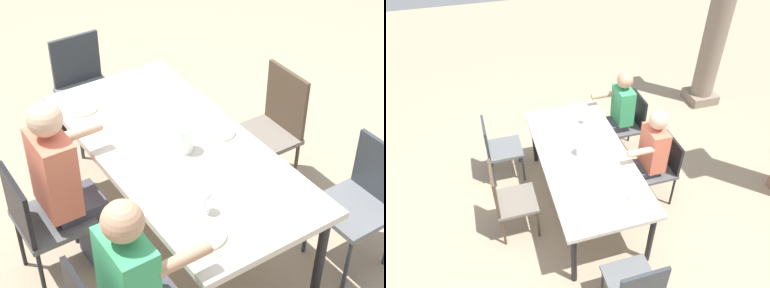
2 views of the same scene
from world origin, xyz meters
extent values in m
plane|color=gray|center=(0.00, 0.00, 0.00)|extent=(16.00, 16.00, 0.00)
cube|color=beige|center=(0.00, 0.00, 0.75)|extent=(2.07, 0.97, 0.05)
cylinder|color=black|center=(0.96, 0.41, 0.36)|extent=(0.06, 0.06, 0.73)
cylinder|color=black|center=(-0.96, -0.41, 0.36)|extent=(0.06, 0.06, 0.73)
cylinder|color=black|center=(0.96, -0.41, 0.36)|extent=(0.06, 0.06, 0.73)
cube|color=#5B5E61|center=(-0.79, -0.83, 0.44)|extent=(0.44, 0.44, 0.04)
cube|color=#2D3338|center=(-0.79, -1.03, 0.66)|extent=(0.42, 0.03, 0.43)
cylinder|color=#2D3338|center=(-0.60, -0.64, 0.21)|extent=(0.03, 0.03, 0.43)
cylinder|color=#2D3338|center=(-0.98, -0.64, 0.21)|extent=(0.03, 0.03, 0.43)
cylinder|color=#2D3338|center=(-0.60, -1.02, 0.21)|extent=(0.03, 0.03, 0.43)
cube|color=#4F4F50|center=(0.14, 0.83, 0.47)|extent=(0.44, 0.44, 0.04)
cube|color=black|center=(0.14, 1.03, 0.67)|extent=(0.42, 0.03, 0.41)
cylinder|color=black|center=(-0.05, 0.64, 0.22)|extent=(0.03, 0.03, 0.45)
cylinder|color=black|center=(0.33, 0.64, 0.22)|extent=(0.03, 0.03, 0.45)
cylinder|color=black|center=(-0.05, 1.02, 0.22)|extent=(0.03, 0.03, 0.45)
cylinder|color=black|center=(0.33, 1.02, 0.22)|extent=(0.03, 0.03, 0.45)
cube|color=#6A6158|center=(0.14, -0.83, 0.45)|extent=(0.44, 0.44, 0.04)
cube|color=#473828|center=(0.14, -1.03, 0.70)|extent=(0.42, 0.03, 0.50)
cylinder|color=#473828|center=(0.33, -0.64, 0.21)|extent=(0.03, 0.03, 0.43)
cylinder|color=#473828|center=(-0.05, -0.64, 0.21)|extent=(0.03, 0.03, 0.43)
cylinder|color=#473828|center=(0.33, -1.02, 0.21)|extent=(0.03, 0.03, 0.43)
cylinder|color=#473828|center=(-0.05, -1.02, 0.21)|extent=(0.03, 0.03, 0.43)
cube|color=#5B5E61|center=(1.38, 0.00, 0.46)|extent=(0.44, 0.44, 0.04)
cube|color=#2D3338|center=(1.58, 0.00, 0.67)|extent=(0.03, 0.42, 0.44)
cylinder|color=#2D3338|center=(1.19, 0.19, 0.22)|extent=(0.03, 0.03, 0.44)
cylinder|color=#2D3338|center=(1.19, -0.19, 0.22)|extent=(0.03, 0.03, 0.44)
cylinder|color=#2D3338|center=(1.57, 0.19, 0.22)|extent=(0.03, 0.03, 0.44)
cylinder|color=#2D3338|center=(1.57, -0.19, 0.22)|extent=(0.03, 0.03, 0.44)
cube|color=#389E60|center=(-0.79, 0.78, 0.81)|extent=(0.34, 0.20, 0.49)
sphere|color=tan|center=(-0.79, 0.78, 1.17)|extent=(0.21, 0.21, 0.21)
cylinder|color=tan|center=(-0.93, 0.54, 0.91)|extent=(0.07, 0.30, 0.07)
cube|color=#3F3F4C|center=(0.14, 0.58, 0.23)|extent=(0.24, 0.14, 0.46)
cube|color=#3F3F4C|center=(0.14, 0.67, 0.51)|extent=(0.28, 0.32, 0.10)
cube|color=#CC664C|center=(0.14, 0.78, 0.82)|extent=(0.34, 0.20, 0.52)
sphere|color=tan|center=(0.14, 0.78, 1.20)|extent=(0.21, 0.21, 0.21)
cylinder|color=tan|center=(0.28, 0.54, 0.93)|extent=(0.07, 0.30, 0.07)
cylinder|color=silver|center=(-0.76, 0.29, 0.78)|extent=(0.22, 0.22, 0.01)
torus|color=#A0BE77|center=(-0.76, 0.29, 0.79)|extent=(0.22, 0.22, 0.01)
cylinder|color=white|center=(-0.59, 0.19, 0.78)|extent=(0.06, 0.06, 0.00)
cylinder|color=white|center=(-0.59, 0.19, 0.82)|extent=(0.01, 0.01, 0.08)
sphere|color=white|center=(-0.59, 0.19, 0.90)|extent=(0.08, 0.08, 0.08)
cube|color=silver|center=(-0.91, 0.29, 0.78)|extent=(0.03, 0.17, 0.01)
cube|color=silver|center=(-0.61, 0.29, 0.78)|extent=(0.03, 0.17, 0.01)
cylinder|color=white|center=(-0.02, -0.31, 0.78)|extent=(0.21, 0.21, 0.01)
torus|color=#A4C786|center=(-0.02, -0.31, 0.79)|extent=(0.21, 0.21, 0.01)
cube|color=silver|center=(-0.17, -0.31, 0.78)|extent=(0.02, 0.17, 0.01)
cube|color=silver|center=(0.13, -0.31, 0.78)|extent=(0.02, 0.17, 0.01)
cylinder|color=silver|center=(0.74, 0.32, 0.78)|extent=(0.22, 0.22, 0.01)
torus|color=#A0BE77|center=(0.74, 0.32, 0.79)|extent=(0.22, 0.22, 0.01)
cube|color=silver|center=(0.59, 0.32, 0.78)|extent=(0.04, 0.17, 0.01)
cube|color=silver|center=(0.89, 0.32, 0.78)|extent=(0.03, 0.17, 0.01)
cylinder|color=white|center=(-0.04, -0.02, 0.86)|extent=(0.13, 0.13, 0.17)
cylinder|color=#EFEAC6|center=(-0.04, -0.02, 0.84)|extent=(0.12, 0.12, 0.11)
camera|label=1|loc=(-2.67, 1.63, 3.12)|focal=57.50mm
camera|label=2|loc=(2.86, -0.94, 3.43)|focal=33.77mm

